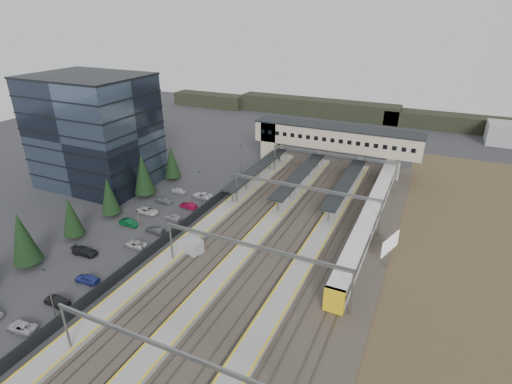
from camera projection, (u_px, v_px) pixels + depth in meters
The scene contains 16 objects.
ground at pixel (210, 241), 69.08m from camera, with size 220.00×220.00×0.00m, color #2B2B2D.
office_building at pixel (94, 131), 87.65m from camera, with size 24.30×18.30×24.30m.
conifer_row at pixel (93, 202), 72.28m from camera, with size 4.42×49.82×9.50m.
car_park at pixel (133, 234), 70.07m from camera, with size 10.68×44.77×1.29m.
lampposts at pixel (174, 207), 71.36m from camera, with size 0.50×53.25×8.07m.
fence at pixel (194, 217), 75.27m from camera, with size 0.08×90.00×2.00m.
relay_cabin_near at pixel (193, 247), 65.29m from camera, with size 3.42×2.82×2.50m.
relay_cabin_far at pixel (184, 247), 65.76m from camera, with size 2.51×2.25×1.95m.
rail_corridor at pixel (271, 238), 69.51m from camera, with size 34.00×90.00×0.92m.
canopies at pixel (301, 174), 87.02m from camera, with size 23.10×30.00×3.28m.
footbridge at pixel (324, 138), 97.44m from camera, with size 40.40×6.40×11.20m.
gantries at pixel (282, 217), 64.46m from camera, with size 28.40×62.28×7.17m.
train at pixel (373, 210), 75.47m from camera, with size 2.78×58.10×3.50m.
billboard at pixel (390, 245), 62.49m from camera, with size 1.85×5.26×4.57m.
scrub_east at pixel (505, 296), 55.98m from camera, with size 34.00×120.00×0.06m.
treeline_far at pixel (411, 119), 134.81m from camera, with size 170.00×19.00×7.00m.
Camera 1 is at (32.13, -50.35, 36.63)m, focal length 28.00 mm.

